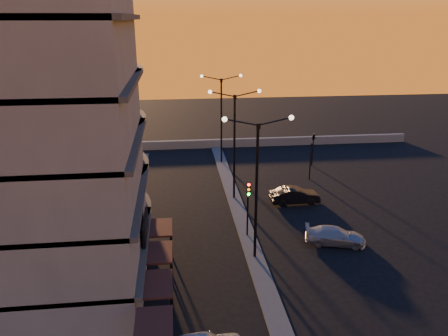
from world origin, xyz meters
TOP-DOWN VIEW (x-y plane):
  - ground at (0.00, 0.00)m, footprint 120.00×120.00m
  - sidewalk_west at (-10.50, 4.00)m, footprint 5.00×40.00m
  - median at (0.00, 10.00)m, footprint 1.20×36.00m
  - parapet at (2.00, 26.00)m, footprint 44.00×0.50m
  - building at (-14.00, 0.03)m, footprint 14.35×17.08m
  - streetlamp_near at (0.00, 0.00)m, footprint 4.32×0.32m
  - streetlamp_mid at (0.00, 10.00)m, footprint 4.32×0.32m
  - streetlamp_far at (0.00, 20.00)m, footprint 4.32×0.32m
  - traffic_light_main at (0.00, 2.87)m, footprint 0.28×0.44m
  - signal_east_a at (8.00, 14.00)m, footprint 0.13×0.16m
  - signal_east_b at (9.50, 18.00)m, footprint 0.42×1.99m
  - car_sedan at (5.00, 8.47)m, footprint 4.25×1.61m
  - car_wagon at (5.92, 1.23)m, footprint 4.44×2.69m

SIDE VIEW (x-z plane):
  - ground at x=0.00m, z-range 0.00..0.00m
  - sidewalk_west at x=-10.50m, z-range 0.00..0.12m
  - median at x=0.00m, z-range 0.00..0.12m
  - parapet at x=2.00m, z-range 0.00..1.00m
  - car_wagon at x=5.92m, z-range 0.00..1.20m
  - car_sedan at x=5.00m, z-range 0.00..1.38m
  - signal_east_a at x=8.00m, z-range 0.13..3.73m
  - traffic_light_main at x=0.00m, z-range 0.76..5.01m
  - signal_east_b at x=9.50m, z-range 1.30..4.90m
  - streetlamp_near at x=0.00m, z-range 0.84..10.35m
  - streetlamp_mid at x=0.00m, z-range 0.84..10.35m
  - streetlamp_far at x=0.00m, z-range 0.84..10.35m
  - building at x=-14.00m, z-range -0.59..24.41m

